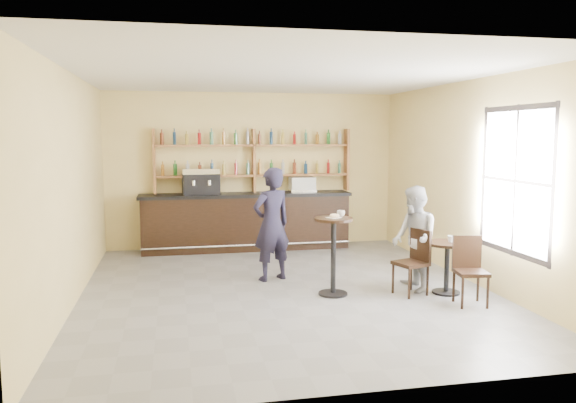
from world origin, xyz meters
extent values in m
plane|color=slate|center=(0.00, 0.00, 0.00)|extent=(7.00, 7.00, 0.00)
plane|color=white|center=(0.00, 0.00, 3.20)|extent=(7.00, 7.00, 0.00)
plane|color=#F2D789|center=(0.00, 3.50, 1.60)|extent=(7.00, 0.00, 7.00)
plane|color=#F2D789|center=(0.00, -3.50, 1.60)|extent=(7.00, 0.00, 7.00)
plane|color=#F2D789|center=(-3.00, 0.00, 1.60)|extent=(0.00, 7.00, 7.00)
plane|color=#F2D789|center=(3.00, 0.00, 1.60)|extent=(0.00, 7.00, 7.00)
plane|color=white|center=(2.99, -1.20, 1.70)|extent=(0.00, 2.00, 2.00)
cube|color=white|center=(0.63, -0.40, 1.14)|extent=(0.24, 0.24, 0.00)
torus|color=#E1A052|center=(0.64, -0.41, 1.17)|extent=(0.18, 0.18, 0.05)
imported|color=white|center=(0.77, -0.30, 1.19)|extent=(0.12, 0.12, 0.09)
imported|color=black|center=(-0.10, 0.62, 0.91)|extent=(0.78, 0.65, 1.82)
imported|color=white|center=(2.34, -0.66, 0.82)|extent=(0.11, 0.11, 0.09)
imported|color=#929297|center=(1.88, -0.41, 0.79)|extent=(0.65, 0.81, 1.58)
camera|label=1|loc=(-1.61, -8.13, 2.33)|focal=35.00mm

